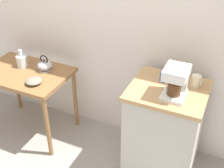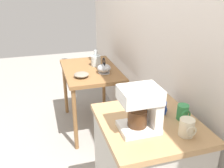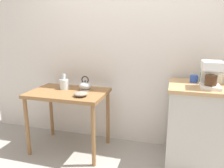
{
  "view_description": "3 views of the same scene",
  "coord_description": "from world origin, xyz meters",
  "px_view_note": "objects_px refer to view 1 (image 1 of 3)",
  "views": [
    {
      "loc": [
        1.22,
        -2.01,
        2.26
      ],
      "look_at": [
        0.31,
        -0.01,
        0.86
      ],
      "focal_mm": 47.59,
      "sensor_mm": 36.0,
      "label": 1
    },
    {
      "loc": [
        1.98,
        -0.54,
        1.72
      ],
      "look_at": [
        0.11,
        0.02,
        0.88
      ],
      "focal_mm": 40.11,
      "sensor_mm": 36.0,
      "label": 2
    },
    {
      "loc": [
        0.52,
        -2.28,
        1.46
      ],
      "look_at": [
        -0.11,
        -0.07,
        0.89
      ],
      "focal_mm": 35.49,
      "sensor_mm": 36.0,
      "label": 3
    }
  ],
  "objects_px": {
    "mug_tall_green": "(179,73)",
    "mug_blue": "(165,77)",
    "coffee_maker": "(176,80)",
    "mug_small_cream": "(196,81)",
    "teakettle": "(45,66)",
    "glass_carafe_vase": "(22,61)",
    "bowl_stoneware": "(34,81)"
  },
  "relations": [
    {
      "from": "bowl_stoneware",
      "to": "mug_blue",
      "type": "height_order",
      "value": "mug_blue"
    },
    {
      "from": "mug_tall_green",
      "to": "mug_small_cream",
      "type": "height_order",
      "value": "mug_small_cream"
    },
    {
      "from": "teakettle",
      "to": "mug_tall_green",
      "type": "distance_m",
      "value": 1.35
    },
    {
      "from": "coffee_maker",
      "to": "mug_small_cream",
      "type": "xyz_separation_m",
      "value": [
        0.13,
        0.21,
        -0.09
      ]
    },
    {
      "from": "mug_tall_green",
      "to": "mug_small_cream",
      "type": "distance_m",
      "value": 0.17
    },
    {
      "from": "mug_tall_green",
      "to": "mug_blue",
      "type": "height_order",
      "value": "mug_tall_green"
    },
    {
      "from": "glass_carafe_vase",
      "to": "teakettle",
      "type": "bearing_deg",
      "value": 6.05
    },
    {
      "from": "glass_carafe_vase",
      "to": "mug_small_cream",
      "type": "distance_m",
      "value": 1.76
    },
    {
      "from": "glass_carafe_vase",
      "to": "mug_tall_green",
      "type": "distance_m",
      "value": 1.61
    },
    {
      "from": "mug_blue",
      "to": "mug_small_cream",
      "type": "height_order",
      "value": "mug_small_cream"
    },
    {
      "from": "bowl_stoneware",
      "to": "mug_blue",
      "type": "bearing_deg",
      "value": 14.5
    },
    {
      "from": "glass_carafe_vase",
      "to": "mug_blue",
      "type": "distance_m",
      "value": 1.5
    },
    {
      "from": "glass_carafe_vase",
      "to": "mug_tall_green",
      "type": "height_order",
      "value": "mug_tall_green"
    },
    {
      "from": "coffee_maker",
      "to": "mug_blue",
      "type": "distance_m",
      "value": 0.25
    },
    {
      "from": "bowl_stoneware",
      "to": "glass_carafe_vase",
      "type": "bearing_deg",
      "value": 144.0
    },
    {
      "from": "glass_carafe_vase",
      "to": "bowl_stoneware",
      "type": "bearing_deg",
      "value": -36.0
    },
    {
      "from": "mug_tall_green",
      "to": "teakettle",
      "type": "bearing_deg",
      "value": -174.02
    },
    {
      "from": "teakettle",
      "to": "glass_carafe_vase",
      "type": "relative_size",
      "value": 0.97
    },
    {
      "from": "teakettle",
      "to": "mug_tall_green",
      "type": "height_order",
      "value": "mug_tall_green"
    },
    {
      "from": "mug_blue",
      "to": "mug_small_cream",
      "type": "distance_m",
      "value": 0.26
    },
    {
      "from": "mug_small_cream",
      "to": "teakettle",
      "type": "bearing_deg",
      "value": -177.37
    },
    {
      "from": "mug_tall_green",
      "to": "mug_small_cream",
      "type": "relative_size",
      "value": 0.95
    },
    {
      "from": "bowl_stoneware",
      "to": "glass_carafe_vase",
      "type": "relative_size",
      "value": 0.83
    },
    {
      "from": "coffee_maker",
      "to": "mug_tall_green",
      "type": "height_order",
      "value": "coffee_maker"
    },
    {
      "from": "teakettle",
      "to": "mug_small_cream",
      "type": "height_order",
      "value": "mug_small_cream"
    },
    {
      "from": "glass_carafe_vase",
      "to": "mug_small_cream",
      "type": "height_order",
      "value": "mug_small_cream"
    },
    {
      "from": "mug_tall_green",
      "to": "mug_blue",
      "type": "xyz_separation_m",
      "value": [
        -0.1,
        -0.09,
        -0.01
      ]
    },
    {
      "from": "teakettle",
      "to": "mug_blue",
      "type": "height_order",
      "value": "mug_blue"
    },
    {
      "from": "bowl_stoneware",
      "to": "glass_carafe_vase",
      "type": "xyz_separation_m",
      "value": [
        -0.32,
        0.23,
        0.04
      ]
    },
    {
      "from": "bowl_stoneware",
      "to": "glass_carafe_vase",
      "type": "height_order",
      "value": "glass_carafe_vase"
    },
    {
      "from": "teakettle",
      "to": "coffee_maker",
      "type": "relative_size",
      "value": 0.7
    },
    {
      "from": "bowl_stoneware",
      "to": "mug_blue",
      "type": "relative_size",
      "value": 1.88
    }
  ]
}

